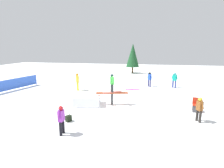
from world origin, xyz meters
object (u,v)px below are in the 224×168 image
at_px(rail_feature, 112,94).
at_px(folding_chair, 196,105).
at_px(backpack_on_snow, 69,118).
at_px(loose_snowboard_magenta, 132,90).
at_px(bystander_blue, 150,79).
at_px(bystander_yellow, 77,81).
at_px(pine_tree_near, 133,55).
at_px(bystander_teal, 175,79).
at_px(main_rider_on_rail, 112,84).
at_px(bystander_brown, 199,108).
at_px(bystander_purple, 61,119).

bearing_deg(rail_feature, folding_chair, -15.93).
bearing_deg(backpack_on_snow, loose_snowboard_magenta, -171.93).
bearing_deg(loose_snowboard_magenta, bystander_blue, -155.43).
bearing_deg(backpack_on_snow, bystander_yellow, -134.27).
bearing_deg(backpack_on_snow, pine_tree_near, -158.21).
distance_m(bystander_blue, pine_tree_near, 9.87).
bearing_deg(bystander_teal, loose_snowboard_magenta, 56.35).
xyz_separation_m(bystander_blue, bystander_teal, (2.44, 0.02, -0.00)).
bearing_deg(loose_snowboard_magenta, bystander_teal, -178.65).
height_order(main_rider_on_rail, pine_tree_near, pine_tree_near).
bearing_deg(bystander_blue, bystander_teal, 49.32).
relative_size(backpack_on_snow, pine_tree_near, 0.07).
height_order(bystander_brown, backpack_on_snow, bystander_brown).
relative_size(bystander_yellow, bystander_purple, 1.16).
relative_size(main_rider_on_rail, bystander_brown, 0.99).
bearing_deg(pine_tree_near, bystander_blue, -75.15).
relative_size(loose_snowboard_magenta, folding_chair, 1.57).
relative_size(bystander_yellow, pine_tree_near, 0.36).
bearing_deg(bystander_brown, loose_snowboard_magenta, -170.65).
xyz_separation_m(rail_feature, folding_chair, (5.48, -0.35, -0.33)).
height_order(bystander_purple, pine_tree_near, pine_tree_near).
xyz_separation_m(rail_feature, pine_tree_near, (0.20, 15.69, 2.02)).
bearing_deg(main_rider_on_rail, bystander_yellow, 112.77).
relative_size(bystander_blue, pine_tree_near, 0.33).
distance_m(bystander_brown, loose_snowboard_magenta, 7.89).
bearing_deg(bystander_brown, bystander_yellow, -143.00).
relative_size(rail_feature, folding_chair, 2.54).
height_order(bystander_teal, bystander_purple, bystander_teal).
bearing_deg(loose_snowboard_magenta, main_rider_on_rail, 56.45).
distance_m(bystander_yellow, folding_chair, 10.24).
distance_m(bystander_purple, pine_tree_near, 20.57).
distance_m(rail_feature, bystander_teal, 8.16).
relative_size(bystander_brown, bystander_purple, 0.99).
xyz_separation_m(bystander_brown, loose_snowboard_magenta, (-4.12, 6.68, -0.76)).
bearing_deg(bystander_blue, backpack_on_snow, -66.08).
bearing_deg(main_rider_on_rail, rail_feature, 0.00).
height_order(bystander_brown, bystander_purple, bystander_purple).
xyz_separation_m(rail_feature, bystander_purple, (-1.46, -4.72, 0.04)).
distance_m(rail_feature, backpack_on_snow, 3.80).
height_order(bystander_brown, bystander_teal, bystander_teal).
bearing_deg(rail_feature, main_rider_on_rail, 0.00).
bearing_deg(bystander_blue, bystander_yellow, -108.27).
bearing_deg(bystander_purple, bystander_teal, -29.03).
bearing_deg(rail_feature, bystander_teal, 38.81).
bearing_deg(main_rider_on_rail, backpack_on_snow, -144.38).
xyz_separation_m(main_rider_on_rail, bystander_blue, (2.68, 6.33, -0.68)).
xyz_separation_m(bystander_yellow, backpack_on_snow, (2.21, -6.81, -0.74)).
height_order(loose_snowboard_magenta, backpack_on_snow, backpack_on_snow).
xyz_separation_m(loose_snowboard_magenta, folding_chair, (4.39, -5.07, 0.40)).
relative_size(main_rider_on_rail, bystander_yellow, 0.84).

